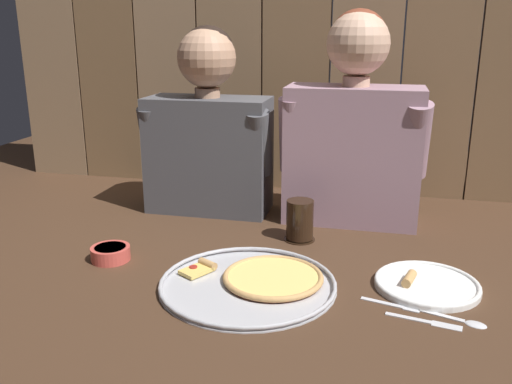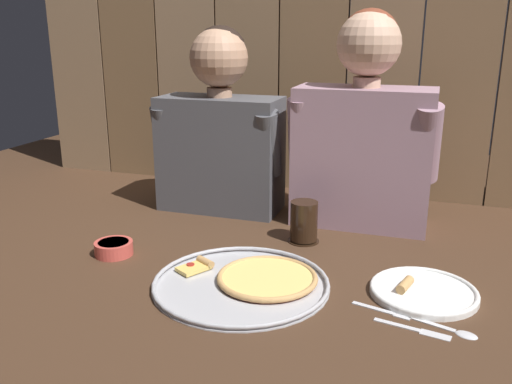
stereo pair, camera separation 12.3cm
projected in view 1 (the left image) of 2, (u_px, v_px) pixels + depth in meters
The scene contains 10 objects.
ground_plane at pixel (243, 272), 1.36m from camera, with size 3.20×3.20×0.00m, color #422B1C.
pizza_tray at pixel (255, 281), 1.29m from camera, with size 0.42×0.42×0.03m.
dinner_plate at pixel (427, 284), 1.28m from camera, with size 0.24×0.24×0.03m.
drinking_glass at pixel (300, 221), 1.55m from camera, with size 0.09×0.09×0.12m.
dipping_bowl at pixel (111, 253), 1.43m from camera, with size 0.10×0.10×0.04m.
table_fork at pixel (393, 305), 1.20m from camera, with size 0.13×0.05×0.01m.
table_knife at pixel (424, 321), 1.13m from camera, with size 0.16×0.05×0.01m.
table_spoon at pixel (465, 320), 1.13m from camera, with size 0.14×0.06×0.01m.
diner_left at pixel (208, 128), 1.75m from camera, with size 0.43×0.20×0.59m.
diner_right at pixel (354, 127), 1.65m from camera, with size 0.44×0.21×0.64m.
Camera 1 is at (0.31, -1.21, 0.59)m, focal length 38.34 mm.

